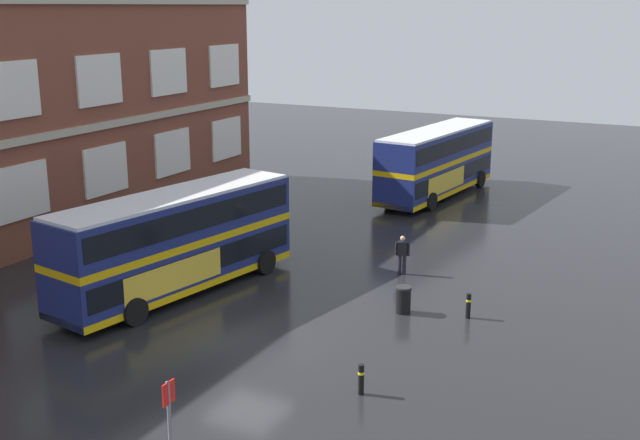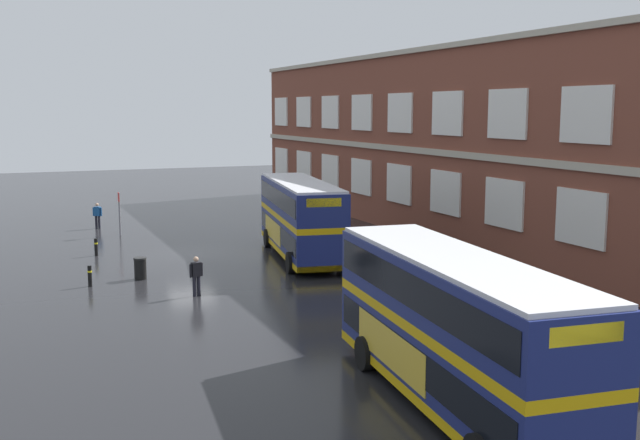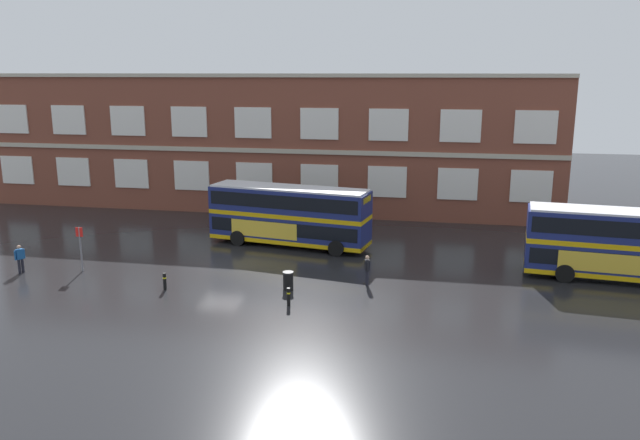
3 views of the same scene
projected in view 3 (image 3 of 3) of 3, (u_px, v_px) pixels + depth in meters
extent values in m
plane|color=black|center=(230.00, 256.00, 40.62)|extent=(120.00, 120.00, 0.00)
cube|color=brown|center=(267.00, 142.00, 54.97)|extent=(49.19, 8.00, 11.20)
cube|color=#B2A893|center=(254.00, 150.00, 51.13)|extent=(49.19, 0.16, 0.36)
cube|color=#B2A893|center=(252.00, 75.00, 49.78)|extent=(49.19, 0.28, 0.30)
cube|color=silver|center=(17.00, 170.00, 55.68)|extent=(3.06, 0.12, 2.46)
cube|color=silver|center=(73.00, 172.00, 54.67)|extent=(3.06, 0.12, 2.46)
cube|color=silver|center=(131.00, 174.00, 53.67)|extent=(3.06, 0.12, 2.46)
cube|color=silver|center=(192.00, 176.00, 52.66)|extent=(3.06, 0.12, 2.46)
cube|color=silver|center=(254.00, 178.00, 51.66)|extent=(3.06, 0.12, 2.46)
cube|color=silver|center=(319.00, 180.00, 50.65)|extent=(3.06, 0.12, 2.46)
cube|color=silver|center=(387.00, 182.00, 49.65)|extent=(3.06, 0.12, 2.46)
cube|color=silver|center=(458.00, 184.00, 48.64)|extent=(3.06, 0.12, 2.46)
cube|color=silver|center=(531.00, 186.00, 47.64)|extent=(3.06, 0.12, 2.46)
cube|color=silver|center=(12.00, 119.00, 54.65)|extent=(3.06, 0.12, 2.46)
cube|color=silver|center=(69.00, 120.00, 53.65)|extent=(3.06, 0.12, 2.46)
cube|color=silver|center=(128.00, 121.00, 52.64)|extent=(3.06, 0.12, 2.46)
cube|color=silver|center=(189.00, 122.00, 51.64)|extent=(3.06, 0.12, 2.46)
cube|color=silver|center=(253.00, 123.00, 50.63)|extent=(3.06, 0.12, 2.46)
cube|color=silver|center=(319.00, 124.00, 49.63)|extent=(3.06, 0.12, 2.46)
cube|color=silver|center=(388.00, 125.00, 48.62)|extent=(3.06, 0.12, 2.46)
cube|color=silver|center=(461.00, 126.00, 47.62)|extent=(3.06, 0.12, 2.46)
cube|color=silver|center=(536.00, 127.00, 46.61)|extent=(3.06, 0.12, 2.46)
cube|color=navy|center=(289.00, 228.00, 42.82)|extent=(11.28, 4.42, 1.75)
cube|color=black|center=(289.00, 225.00, 42.77)|extent=(10.85, 4.38, 0.90)
cube|color=gold|center=(289.00, 213.00, 42.58)|extent=(11.28, 4.42, 0.30)
cube|color=navy|center=(289.00, 200.00, 42.37)|extent=(11.28, 4.42, 1.55)
cube|color=black|center=(289.00, 199.00, 42.35)|extent=(10.85, 4.38, 0.90)
cube|color=gold|center=(289.00, 238.00, 42.99)|extent=(11.28, 4.44, 0.28)
cube|color=silver|center=(289.00, 188.00, 42.18)|extent=(11.04, 4.28, 0.12)
cube|color=gold|center=(264.00, 229.00, 42.08)|extent=(4.77, 0.87, 1.10)
cube|color=yellow|center=(367.00, 200.00, 40.37)|extent=(0.35, 1.64, 0.40)
cylinder|color=black|center=(336.00, 248.00, 40.48)|extent=(1.08, 0.50, 1.04)
cylinder|color=black|center=(349.00, 239.00, 42.80)|extent=(1.08, 0.50, 1.04)
cylinder|color=black|center=(238.00, 238.00, 42.96)|extent=(1.08, 0.50, 1.04)
cylinder|color=black|center=(255.00, 230.00, 45.28)|extent=(1.08, 0.50, 1.04)
cube|color=navy|center=(627.00, 260.00, 35.49)|extent=(11.21, 3.74, 1.75)
cube|color=black|center=(627.00, 257.00, 35.44)|extent=(10.78, 3.73, 0.90)
cube|color=gold|center=(629.00, 243.00, 35.25)|extent=(11.21, 3.74, 0.30)
cube|color=navy|center=(631.00, 227.00, 35.04)|extent=(11.21, 3.74, 1.55)
cube|color=black|center=(631.00, 225.00, 35.02)|extent=(10.78, 3.73, 0.90)
cube|color=gold|center=(625.00, 273.00, 35.66)|extent=(11.22, 3.76, 0.28)
cube|color=silver|center=(632.00, 212.00, 34.85)|extent=(10.98, 3.61, 0.12)
cube|color=gold|center=(604.00, 263.00, 34.65)|extent=(4.81, 0.56, 1.10)
cylinder|color=black|center=(565.00, 273.00, 35.41)|extent=(1.07, 0.43, 1.04)
cylinder|color=black|center=(562.00, 261.00, 37.79)|extent=(1.07, 0.43, 1.04)
cylinder|color=black|center=(367.00, 278.00, 34.92)|extent=(0.20, 0.20, 0.85)
cylinder|color=black|center=(367.00, 277.00, 35.12)|extent=(0.20, 0.20, 0.85)
cube|color=black|center=(367.00, 265.00, 34.85)|extent=(0.34, 0.45, 0.60)
cylinder|color=black|center=(368.00, 267.00, 34.61)|extent=(0.13, 0.13, 0.57)
cylinder|color=black|center=(367.00, 264.00, 35.11)|extent=(0.13, 0.13, 0.57)
sphere|color=tan|center=(367.00, 257.00, 34.75)|extent=(0.22, 0.22, 0.22)
cylinder|color=black|center=(19.00, 266.00, 37.04)|extent=(0.22, 0.22, 0.85)
cylinder|color=black|center=(23.00, 265.00, 37.19)|extent=(0.22, 0.22, 0.85)
cube|color=#194C8C|center=(20.00, 254.00, 36.95)|extent=(0.40, 0.47, 0.60)
cylinder|color=#194C8C|center=(15.00, 256.00, 36.76)|extent=(0.15, 0.15, 0.57)
cylinder|color=#194C8C|center=(24.00, 254.00, 37.15)|extent=(0.15, 0.15, 0.57)
sphere|color=tan|center=(19.00, 247.00, 36.85)|extent=(0.22, 0.22, 0.22)
cylinder|color=slate|center=(81.00, 249.00, 37.20)|extent=(0.10, 0.10, 2.70)
cube|color=red|center=(79.00, 232.00, 36.94)|extent=(0.44, 0.04, 0.56)
cylinder|color=black|center=(288.00, 282.00, 34.17)|extent=(0.56, 0.56, 0.95)
cylinder|color=black|center=(288.00, 273.00, 34.05)|extent=(0.60, 0.60, 0.08)
cylinder|color=black|center=(165.00, 281.00, 34.20)|extent=(0.18, 0.18, 0.95)
cylinder|color=yellow|center=(164.00, 278.00, 34.15)|extent=(0.19, 0.19, 0.08)
cylinder|color=black|center=(289.00, 297.00, 31.85)|extent=(0.18, 0.18, 0.95)
cylinder|color=yellow|center=(289.00, 293.00, 31.80)|extent=(0.19, 0.19, 0.08)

